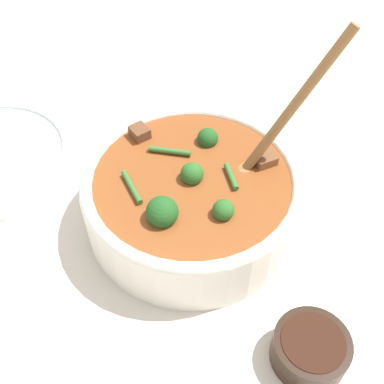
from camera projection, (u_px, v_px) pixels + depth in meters
name	position (u px, v px, depth m)	size (l,w,h in m)	color
ground_plane	(192.00, 219.00, 0.64)	(4.00, 4.00, 0.00)	silver
stew_bowl	(192.00, 194.00, 0.60)	(0.28, 0.27, 0.26)	white
condiment_bowl	(310.00, 349.00, 0.50)	(0.08, 0.08, 0.04)	black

